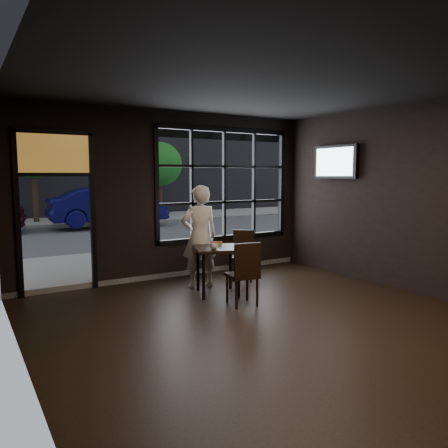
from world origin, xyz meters
TOP-DOWN VIEW (x-y plane):
  - floor at (0.00, 0.00)m, footprint 6.00×7.00m
  - ceiling at (0.00, 0.00)m, footprint 6.00×7.00m
  - wall_left at (-3.00, 0.00)m, footprint 0.04×7.00m
  - wall_right at (3.00, 0.00)m, footprint 0.04×7.00m
  - window_frame at (1.20, 3.50)m, footprint 3.06×0.12m
  - stained_transom at (-2.10, 3.50)m, footprint 1.20×0.06m
  - street_asphalt at (0.00, 24.00)m, footprint 60.00×41.00m
  - building_across at (0.00, 23.00)m, footprint 28.00×12.00m
  - cafe_table at (0.14, 1.98)m, footprint 0.94×0.94m
  - chair_near at (0.15, 1.27)m, footprint 0.49×0.49m
  - chair_window at (1.06, 2.58)m, footprint 0.57×0.57m
  - man at (0.10, 2.55)m, footprint 0.72×0.52m
  - hotdog at (0.23, 2.16)m, footprint 0.21×0.16m
  - cup at (-0.02, 1.83)m, footprint 0.16×0.16m
  - tv at (2.93, 2.09)m, footprint 0.13×1.11m
  - navy_car at (1.39, 12.23)m, footprint 4.45×1.74m
  - tree_left at (-0.79, 14.91)m, footprint 2.64×2.64m
  - tree_right at (4.73, 15.06)m, footprint 2.07×2.07m

SIDE VIEW (x-z plane):
  - street_asphalt at x=0.00m, z-range -0.04..0.00m
  - floor at x=0.00m, z-range -0.02..0.00m
  - cafe_table at x=0.14m, z-range 0.00..0.80m
  - chair_window at x=1.06m, z-range 0.00..0.94m
  - chair_near at x=0.15m, z-range 0.00..0.99m
  - navy_car at x=1.39m, z-range 0.10..1.54m
  - hotdog at x=0.23m, z-range 0.80..0.86m
  - cup at x=-0.02m, z-range 0.80..0.89m
  - man at x=0.10m, z-range 0.00..1.81m
  - wall_left at x=-3.00m, z-range 0.00..3.20m
  - wall_right at x=3.00m, z-range 0.00..3.20m
  - window_frame at x=1.20m, z-range 0.66..2.94m
  - tv at x=2.93m, z-range 1.92..2.58m
  - stained_transom at x=-2.10m, z-range 2.00..2.70m
  - tree_right at x=4.73m, z-range 0.72..4.26m
  - tree_left at x=-0.79m, z-range 0.92..5.43m
  - ceiling at x=0.00m, z-range 3.20..3.22m
  - building_across at x=0.00m, z-range 0.00..15.00m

